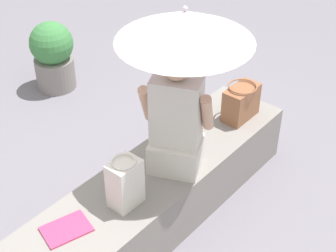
{
  "coord_description": "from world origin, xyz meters",
  "views": [
    {
      "loc": [
        -2.07,
        -1.8,
        2.78
      ],
      "look_at": [
        0.04,
        -0.04,
        0.8
      ],
      "focal_mm": 55.69,
      "sensor_mm": 36.0,
      "label": 1
    }
  ],
  "objects_px": {
    "parasol": "(185,26)",
    "tote_bag_canvas": "(125,183)",
    "handbag_black": "(241,102)",
    "magazine": "(66,229)",
    "person_seated": "(176,121)",
    "planter_near": "(53,55)"
  },
  "relations": [
    {
      "from": "handbag_black",
      "to": "planter_near",
      "type": "height_order",
      "value": "handbag_black"
    },
    {
      "from": "parasol",
      "to": "planter_near",
      "type": "xyz_separation_m",
      "value": [
        0.57,
        2.08,
        -1.13
      ]
    },
    {
      "from": "planter_near",
      "to": "handbag_black",
      "type": "bearing_deg",
      "value": -85.36
    },
    {
      "from": "parasol",
      "to": "handbag_black",
      "type": "height_order",
      "value": "parasol"
    },
    {
      "from": "person_seated",
      "to": "handbag_black",
      "type": "xyz_separation_m",
      "value": [
        0.79,
        -0.01,
        -0.25
      ]
    },
    {
      "from": "person_seated",
      "to": "tote_bag_canvas",
      "type": "xyz_separation_m",
      "value": [
        -0.48,
        0.01,
        -0.22
      ]
    },
    {
      "from": "tote_bag_canvas",
      "to": "person_seated",
      "type": "bearing_deg",
      "value": -1.75
    },
    {
      "from": "magazine",
      "to": "planter_near",
      "type": "xyz_separation_m",
      "value": [
        1.5,
        1.93,
        -0.1
      ]
    },
    {
      "from": "magazine",
      "to": "planter_near",
      "type": "height_order",
      "value": "planter_near"
    },
    {
      "from": "tote_bag_canvas",
      "to": "magazine",
      "type": "relative_size",
      "value": 1.25
    },
    {
      "from": "magazine",
      "to": "tote_bag_canvas",
      "type": "bearing_deg",
      "value": 0.52
    },
    {
      "from": "tote_bag_canvas",
      "to": "magazine",
      "type": "bearing_deg",
      "value": 163.59
    },
    {
      "from": "parasol",
      "to": "planter_near",
      "type": "bearing_deg",
      "value": 74.66
    },
    {
      "from": "parasol",
      "to": "tote_bag_canvas",
      "type": "relative_size",
      "value": 3.33
    },
    {
      "from": "parasol",
      "to": "planter_near",
      "type": "relative_size",
      "value": 1.66
    },
    {
      "from": "person_seated",
      "to": "tote_bag_canvas",
      "type": "distance_m",
      "value": 0.53
    },
    {
      "from": "tote_bag_canvas",
      "to": "magazine",
      "type": "height_order",
      "value": "tote_bag_canvas"
    },
    {
      "from": "handbag_black",
      "to": "tote_bag_canvas",
      "type": "height_order",
      "value": "tote_bag_canvas"
    },
    {
      "from": "magazine",
      "to": "planter_near",
      "type": "relative_size",
      "value": 0.4
    },
    {
      "from": "handbag_black",
      "to": "parasol",
      "type": "bearing_deg",
      "value": -179.16
    },
    {
      "from": "person_seated",
      "to": "planter_near",
      "type": "height_order",
      "value": "person_seated"
    },
    {
      "from": "person_seated",
      "to": "handbag_black",
      "type": "relative_size",
      "value": 2.97
    }
  ]
}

